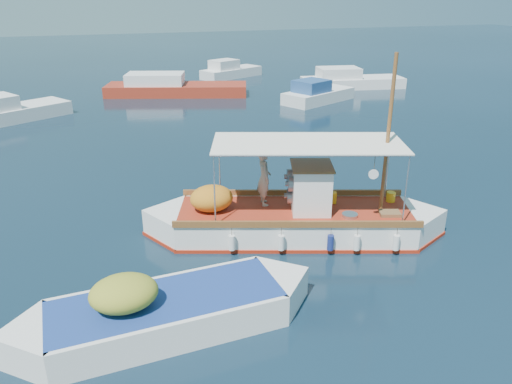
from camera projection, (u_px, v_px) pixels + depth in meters
name	position (u px, v px, depth m)	size (l,w,h in m)	color
ground	(289.00, 232.00, 16.31)	(160.00, 160.00, 0.00)	black
fishing_caique	(292.00, 220.00, 15.94)	(9.24, 4.71, 5.93)	white
dinghy	(164.00, 315.00, 11.56)	(7.33, 2.44, 1.79)	white
bg_boat_nw	(5.00, 113.00, 29.62)	(7.16, 5.67, 1.80)	silver
bg_boat_n	(172.00, 88.00, 37.02)	(10.67, 5.67, 1.80)	maroon
bg_boat_ne	(317.00, 95.00, 34.70)	(5.87, 4.40, 1.80)	silver
bg_boat_e	(349.00, 81.00, 39.77)	(8.30, 3.83, 1.80)	silver
bg_boat_far_n	(230.00, 72.00, 44.28)	(6.00, 4.35, 1.80)	silver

